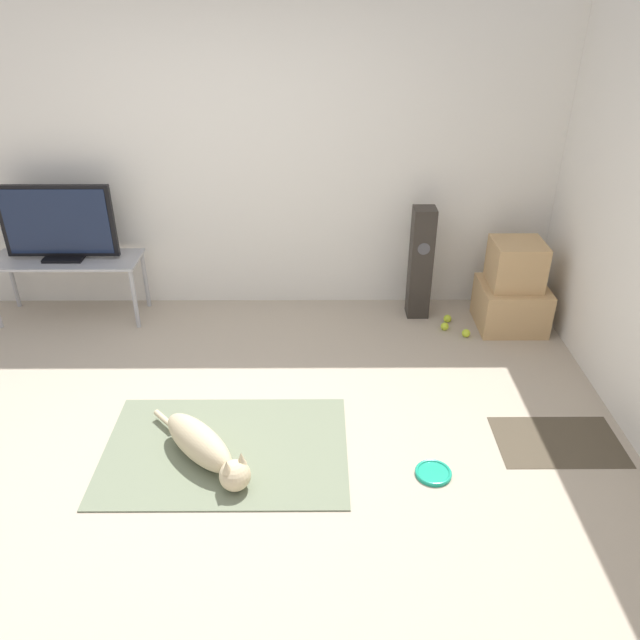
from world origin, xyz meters
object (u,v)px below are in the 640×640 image
(frisbee, at_px, (433,473))
(floor_speaker, at_px, (421,263))
(tv, at_px, (58,224))
(tennis_ball_by_boxes, at_px, (447,319))
(tennis_ball_near_speaker, at_px, (466,333))
(tennis_ball_loose_on_carpet, at_px, (445,326))
(cardboard_box_lower, at_px, (511,306))
(dog, at_px, (205,447))
(tv_stand, at_px, (67,266))
(cardboard_box_upper, at_px, (516,264))

(frisbee, height_order, floor_speaker, floor_speaker)
(tv, bearing_deg, frisbee, -35.35)
(tennis_ball_by_boxes, relative_size, tennis_ball_near_speaker, 1.00)
(frisbee, relative_size, tennis_ball_loose_on_carpet, 3.26)
(cardboard_box_lower, bearing_deg, floor_speaker, 165.05)
(tv, bearing_deg, dog, -52.96)
(cardboard_box_lower, bearing_deg, tv_stand, 177.29)
(dog, xyz_separation_m, tennis_ball_by_boxes, (1.76, 1.71, -0.09))
(tv, bearing_deg, tennis_ball_near_speaker, -6.41)
(tv_stand, height_order, tennis_ball_loose_on_carpet, tv_stand)
(cardboard_box_lower, bearing_deg, cardboard_box_upper, 135.70)
(tv, bearing_deg, tv_stand, -90.00)
(cardboard_box_lower, distance_m, tv, 3.70)
(tv_stand, distance_m, tennis_ball_near_speaker, 3.29)
(cardboard_box_upper, xyz_separation_m, tv, (-3.63, 0.17, 0.28))
(frisbee, distance_m, floor_speaker, 2.02)
(frisbee, bearing_deg, cardboard_box_lower, 62.65)
(frisbee, height_order, tennis_ball_loose_on_carpet, tennis_ball_loose_on_carpet)
(frisbee, distance_m, cardboard_box_lower, 1.99)
(dog, height_order, tennis_ball_loose_on_carpet, dog)
(dog, bearing_deg, tennis_ball_loose_on_carpet, 42.64)
(cardboard_box_lower, relative_size, cardboard_box_upper, 1.33)
(cardboard_box_lower, xyz_separation_m, tennis_ball_loose_on_carpet, (-0.54, -0.08, -0.15))
(cardboard_box_lower, distance_m, floor_speaker, 0.82)
(dog, bearing_deg, tv, 127.04)
(dog, distance_m, tv_stand, 2.32)
(dog, xyz_separation_m, tv_stand, (-1.38, 1.83, 0.34))
(dog, bearing_deg, frisbee, -4.39)
(dog, relative_size, frisbee, 3.41)
(tennis_ball_near_speaker, bearing_deg, tv_stand, 173.64)
(cardboard_box_upper, height_order, tv, tv)
(floor_speaker, height_order, tennis_ball_loose_on_carpet, floor_speaker)
(cardboard_box_lower, bearing_deg, tennis_ball_by_boxes, 174.08)
(floor_speaker, relative_size, tennis_ball_near_speaker, 14.38)
(floor_speaker, relative_size, tv_stand, 0.79)
(cardboard_box_upper, height_order, tennis_ball_near_speaker, cardboard_box_upper)
(tennis_ball_near_speaker, bearing_deg, cardboard_box_upper, 27.64)
(floor_speaker, bearing_deg, tennis_ball_loose_on_carpet, -55.13)
(frisbee, height_order, tennis_ball_by_boxes, tennis_ball_by_boxes)
(floor_speaker, distance_m, tennis_ball_near_speaker, 0.68)
(cardboard_box_upper, xyz_separation_m, tv_stand, (-3.63, 0.16, -0.08))
(frisbee, distance_m, tv_stand, 3.37)
(dog, relative_size, tv_stand, 0.61)
(floor_speaker, bearing_deg, tv_stand, -179.53)
(floor_speaker, bearing_deg, tennis_ball_by_boxes, -31.18)
(cardboard_box_upper, height_order, tv_stand, cardboard_box_upper)
(dog, bearing_deg, floor_speaker, 50.63)
(dog, distance_m, cardboard_box_lower, 2.80)
(cardboard_box_upper, bearing_deg, tennis_ball_by_boxes, 175.13)
(frisbee, bearing_deg, tv_stand, 144.69)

